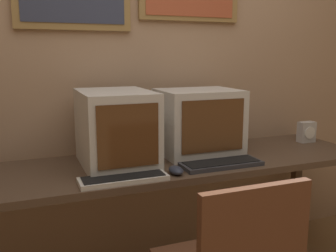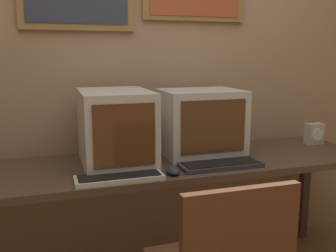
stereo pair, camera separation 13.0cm
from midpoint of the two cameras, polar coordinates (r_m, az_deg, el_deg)
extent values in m
cube|color=tan|center=(2.35, -5.27, 10.29)|extent=(8.00, 0.05, 2.60)
cube|color=#4C3828|center=(2.06, -1.82, -5.86)|extent=(2.33, 0.62, 0.04)
cube|color=#4C3828|center=(2.93, 17.65, -8.93)|extent=(0.06, 0.06, 0.71)
cube|color=beige|center=(1.97, -9.84, -0.35)|extent=(0.36, 0.48, 0.39)
cube|color=#563319|center=(1.74, -8.20, -1.55)|extent=(0.29, 0.01, 0.30)
cube|color=beige|center=(2.18, 2.94, 0.65)|extent=(0.45, 0.36, 0.37)
cube|color=#563319|center=(2.02, 5.10, 0.00)|extent=(0.37, 0.01, 0.28)
cube|color=beige|center=(1.75, -8.92, -7.99)|extent=(0.41, 0.14, 0.02)
cube|color=black|center=(1.75, -8.93, -7.59)|extent=(0.37, 0.11, 0.00)
cube|color=#333338|center=(1.97, 6.25, -5.79)|extent=(0.43, 0.15, 0.02)
cube|color=black|center=(1.97, 6.26, -5.43)|extent=(0.39, 0.13, 0.00)
ellipsoid|color=#282D3D|center=(1.83, -0.82, -6.79)|extent=(0.06, 0.10, 0.04)
cube|color=#B7B2AD|center=(2.62, 19.02, -0.86)|extent=(0.11, 0.06, 0.14)
cylinder|color=white|center=(2.60, 19.50, -1.00)|extent=(0.08, 0.00, 0.08)
cube|color=brown|center=(1.35, 10.31, -17.17)|extent=(0.43, 0.04, 0.41)
camera|label=1|loc=(0.06, -91.86, -0.35)|focal=40.00mm
camera|label=2|loc=(0.06, 88.14, 0.35)|focal=40.00mm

